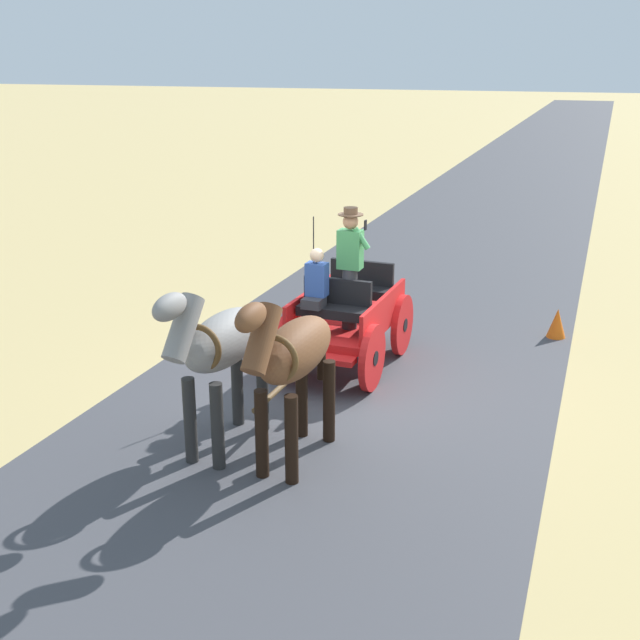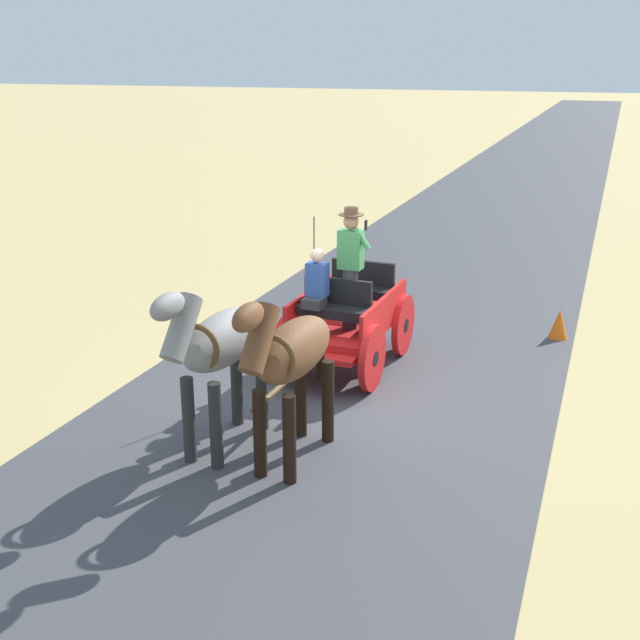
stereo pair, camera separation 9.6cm
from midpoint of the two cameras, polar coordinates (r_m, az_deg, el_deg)
The scene contains 6 objects.
ground_plane at distance 11.26m, azimuth 1.27°, elevation -5.06°, with size 200.00×200.00×0.00m, color tan.
road_surface at distance 11.26m, azimuth 1.27°, elevation -5.04°, with size 5.95×160.00×0.01m, color #424247.
horse_drawn_carriage at distance 11.81m, azimuth 1.62°, elevation 0.31°, with size 1.47×4.51×2.50m.
horse_near_side at distance 8.83m, azimuth -2.34°, elevation -2.62°, with size 0.63×2.13×2.21m.
horse_off_side at distance 9.21m, azimuth -7.50°, elevation -1.85°, with size 0.67×2.13×2.21m.
traffic_cone at distance 13.80m, azimuth 16.54°, elevation -0.22°, with size 0.32×0.32×0.50m, color orange.
Camera 1 is at (-3.24, 9.79, 4.51)m, focal length 44.33 mm.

